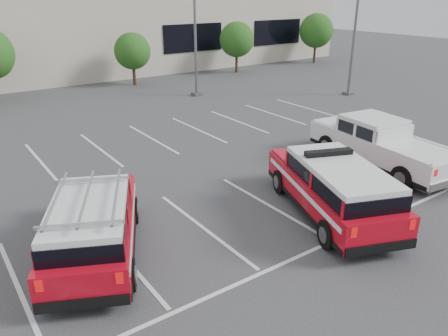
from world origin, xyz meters
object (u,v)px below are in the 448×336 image
object	(u,v)px
light_pole_right	(356,18)
light_pole_mid	(195,18)
tree_right	(237,41)
ladder_suv	(94,231)
fire_chief_suv	(332,191)
tree_mid_right	(133,52)
white_pickup	(380,148)
tree_far_right	(317,32)
convention_building	(31,18)

from	to	relation	value
light_pole_right	light_pole_mid	bearing A→B (deg)	146.31
tree_right	ladder_suv	distance (m)	30.29
light_pole_right	fire_chief_suv	bearing A→B (deg)	-141.73
tree_mid_right	light_pole_mid	size ratio (longest dim) A/B	0.39
fire_chief_suv	white_pickup	size ratio (longest dim) A/B	0.94
tree_right	light_pole_mid	distance (m)	10.38
tree_far_right	fire_chief_suv	size ratio (longest dim) A/B	0.76
tree_right	fire_chief_suv	distance (m)	27.54
white_pickup	tree_far_right	bearing A→B (deg)	56.09
tree_mid_right	light_pole_mid	world-z (taller)	light_pole_mid
tree_right	ladder_suv	xyz separation A→B (m)	(-21.09, -21.66, -1.93)
tree_right	light_pole_right	world-z (taller)	light_pole_right
convention_building	light_pole_right	bearing A→B (deg)	-54.11
convention_building	fire_chief_suv	world-z (taller)	convention_building
convention_building	tree_far_right	distance (m)	26.83
ladder_suv	light_pole_right	bearing A→B (deg)	49.38
convention_building	tree_right	size ratio (longest dim) A/B	13.58
fire_chief_suv	ladder_suv	bearing A→B (deg)	-174.55
convention_building	ladder_suv	bearing A→B (deg)	-101.11
tree_mid_right	tree_far_right	xyz separation A→B (m)	(20.00, 0.00, 0.54)
tree_right	white_pickup	world-z (taller)	tree_right
tree_mid_right	light_pole_right	world-z (taller)	light_pole_right
tree_mid_right	light_pole_right	size ratio (longest dim) A/B	0.39
light_pole_mid	white_pickup	world-z (taller)	light_pole_mid
convention_building	tree_right	xyz separation A→B (m)	(14.91, -9.82, -1.95)
light_pole_mid	fire_chief_suv	size ratio (longest dim) A/B	1.61
convention_building	light_pole_mid	xyz separation A→B (m)	(6.82, -15.86, 0.47)
light_pole_right	ladder_suv	size ratio (longest dim) A/B	1.78
tree_far_right	tree_mid_right	bearing A→B (deg)	-180.00
fire_chief_suv	white_pickup	world-z (taller)	fire_chief_suv
tree_right	white_pickup	size ratio (longest dim) A/B	0.66
white_pickup	ladder_suv	xyz separation A→B (m)	(-12.19, 0.21, 0.05)
light_pole_mid	ladder_suv	xyz separation A→B (m)	(-13.00, -15.61, -4.34)
fire_chief_suv	light_pole_mid	bearing A→B (deg)	93.19
tree_right	light_pole_mid	world-z (taller)	light_pole_mid
tree_mid_right	fire_chief_suv	distance (m)	24.08
light_pole_right	ladder_suv	bearing A→B (deg)	-156.40
convention_building	tree_mid_right	xyz separation A→B (m)	(4.91, -9.82, -2.22)
tree_right	ladder_suv	world-z (taller)	tree_right
fire_chief_suv	white_pickup	distance (m)	5.30
tree_mid_right	light_pole_right	bearing A→B (deg)	-47.83
convention_building	tree_far_right	xyz separation A→B (m)	(24.91, -9.82, -1.68)
tree_mid_right	fire_chief_suv	world-z (taller)	tree_mid_right
convention_building	ladder_suv	world-z (taller)	convention_building
light_pole_mid	ladder_suv	size ratio (longest dim) A/B	1.78
tree_right	fire_chief_suv	world-z (taller)	tree_right
tree_mid_right	tree_right	size ratio (longest dim) A/B	0.90
convention_building	light_pole_right	size ratio (longest dim) A/B	5.86
tree_far_right	ladder_suv	distance (m)	37.95
tree_mid_right	fire_chief_suv	xyz separation A→B (m)	(-3.88, -23.71, -1.64)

